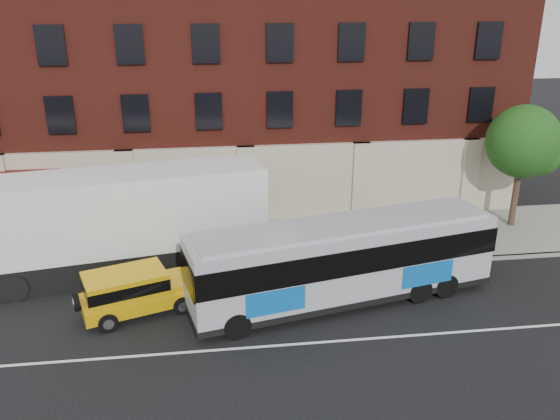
{
  "coord_description": "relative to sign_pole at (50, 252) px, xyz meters",
  "views": [
    {
      "loc": [
        -1.85,
        -16.17,
        11.46
      ],
      "look_at": [
        0.93,
        5.5,
        3.09
      ],
      "focal_mm": 36.78,
      "sensor_mm": 36.0,
      "label": 1
    }
  ],
  "objects": [
    {
      "name": "city_bus",
      "position": [
        11.61,
        -2.89,
        0.38
      ],
      "size": [
        12.37,
        5.14,
        3.32
      ],
      "color": "#A4A8AF",
      "rests_on": "ground"
    },
    {
      "name": "building",
      "position": [
        8.49,
        10.77,
        6.13
      ],
      "size": [
        30.0,
        12.1,
        15.0
      ],
      "color": "#5D1E16",
      "rests_on": "sidewalk"
    },
    {
      "name": "shipping_container",
      "position": [
        2.23,
        0.68,
        0.76
      ],
      "size": [
        13.69,
        5.02,
        4.47
      ],
      "color": "black",
      "rests_on": "ground"
    },
    {
      "name": "lane_line",
      "position": [
        8.5,
        -5.65,
        -1.45
      ],
      "size": [
        60.0,
        0.12,
        0.01
      ],
      "primitive_type": "cube",
      "color": "silver",
      "rests_on": "ground"
    },
    {
      "name": "kerb",
      "position": [
        8.5,
        -0.15,
        -1.38
      ],
      "size": [
        60.0,
        0.25,
        0.15
      ],
      "primitive_type": "cube",
      "color": "gray",
      "rests_on": "ground"
    },
    {
      "name": "ground",
      "position": [
        8.5,
        -6.15,
        -1.45
      ],
      "size": [
        120.0,
        120.0,
        0.0
      ],
      "primitive_type": "plane",
      "color": "black",
      "rests_on": "ground"
    },
    {
      "name": "street_tree",
      "position": [
        22.04,
        3.34,
        2.96
      ],
      "size": [
        3.6,
        3.6,
        6.2
      ],
      "color": "#38271C",
      "rests_on": "sidewalk"
    },
    {
      "name": "sidewalk",
      "position": [
        8.5,
        2.85,
        -1.38
      ],
      "size": [
        60.0,
        6.0,
        0.15
      ],
      "primitive_type": "cube",
      "color": "gray",
      "rests_on": "ground"
    },
    {
      "name": "sign_pole",
      "position": [
        0.0,
        0.0,
        0.0
      ],
      "size": [
        0.3,
        0.2,
        2.5
      ],
      "color": "slate",
      "rests_on": "ground"
    },
    {
      "name": "yellow_suv",
      "position": [
        3.61,
        -2.79,
        -0.46
      ],
      "size": [
        4.64,
        3.07,
        1.73
      ],
      "color": "#D49F08",
      "rests_on": "ground"
    }
  ]
}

